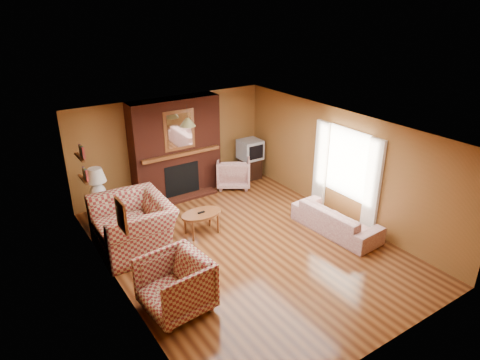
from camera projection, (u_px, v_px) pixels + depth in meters
floor at (246, 246)px, 8.49m from camera, size 6.50×6.50×0.00m
ceiling at (246, 130)px, 7.54m from camera, size 6.50×6.50×0.00m
wall_back at (171, 145)px, 10.50m from camera, size 6.50×0.00×6.50m
wall_front at (387, 279)px, 5.53m from camera, size 6.50×0.00×6.50m
wall_left at (115, 228)px, 6.74m from camera, size 0.00×6.50×6.50m
wall_right at (341, 164)px, 9.28m from camera, size 0.00×6.50×6.50m
fireplace at (176, 148)px, 10.30m from camera, size 2.20×0.82×2.40m
window_right at (346, 171)px, 9.14m from camera, size 0.10×1.85×2.00m
bookshelf at (82, 164)px, 8.04m from camera, size 0.09×0.55×0.71m
botanical_print at (121, 216)px, 6.39m from camera, size 0.05×0.40×0.50m
pendant_light at (188, 122)px, 9.45m from camera, size 0.36×0.36×0.48m
plaid_loveseat at (133, 226)px, 8.23m from camera, size 1.41×1.60×1.01m
plaid_armchair at (175, 285)px, 6.62m from camera, size 1.08×1.06×0.91m
floral_sofa at (336, 219)px, 8.91m from camera, size 0.88×1.97×0.56m
floral_armchair at (234, 172)px, 11.02m from camera, size 1.17×1.18×0.78m
coffee_table at (201, 215)px, 8.78m from camera, size 0.87×0.54×0.50m
side_table at (101, 212)px, 9.17m from camera, size 0.47×0.47×0.62m
table_lamp at (96, 182)px, 8.90m from camera, size 0.42×0.42×0.69m
tv_stand at (250, 168)px, 11.56m from camera, size 0.55×0.51×0.56m
crt_tv at (250, 149)px, 11.34m from camera, size 0.56×0.56×0.52m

